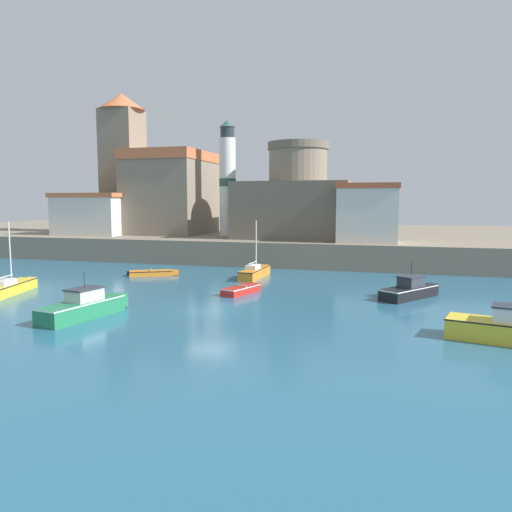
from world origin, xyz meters
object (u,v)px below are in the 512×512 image
(sailboat_orange_1, at_px, (255,272))
(lighthouse, at_px, (228,180))
(fortress, at_px, (298,203))
(motorboat_green_4, at_px, (84,306))
(motorboat_black_0, at_px, (410,290))
(church, at_px, (167,186))
(dinghy_orange_3, at_px, (152,273))
(harbor_shed_near_wharf, at_px, (90,214))
(sailboat_yellow_6, at_px, (9,287))
(dinghy_red_2, at_px, (242,289))
(harbor_shed_mid_row, at_px, (368,213))

(sailboat_orange_1, relative_size, lighthouse, 0.44)
(fortress, bearing_deg, motorboat_green_4, -100.85)
(motorboat_black_0, xyz_separation_m, church, (-29.13, 23.53, 7.80))
(dinghy_orange_3, distance_m, harbor_shed_near_wharf, 19.48)
(dinghy_orange_3, relative_size, fortress, 0.35)
(sailboat_orange_1, xyz_separation_m, motorboat_green_4, (-5.24, -16.47, 0.13))
(sailboat_orange_1, xyz_separation_m, church, (-16.67, 17.95, 7.85))
(sailboat_yellow_6, xyz_separation_m, fortress, (15.31, 26.42, 5.73))
(dinghy_orange_3, bearing_deg, harbor_shed_near_wharf, 139.36)
(sailboat_orange_1, bearing_deg, harbor_shed_near_wharf, 154.82)
(dinghy_red_2, relative_size, sailboat_yellow_6, 0.60)
(sailboat_yellow_6, bearing_deg, fortress, 59.90)
(motorboat_green_4, bearing_deg, lighthouse, 93.81)
(motorboat_black_0, relative_size, sailboat_yellow_6, 0.80)
(sailboat_orange_1, height_order, harbor_shed_mid_row, harbor_shed_mid_row)
(dinghy_red_2, height_order, church, church)
(sailboat_yellow_6, bearing_deg, motorboat_green_4, -26.82)
(motorboat_black_0, height_order, lighthouse, lighthouse)
(dinghy_red_2, xyz_separation_m, sailboat_yellow_6, (-15.65, -4.59, 0.17))
(dinghy_red_2, bearing_deg, harbor_shed_near_wharf, 143.38)
(dinghy_orange_3, xyz_separation_m, harbor_shed_near_wharf, (-14.35, 12.31, 4.69))
(harbor_shed_mid_row, bearing_deg, church, 161.15)
(lighthouse, bearing_deg, harbor_shed_mid_row, -16.51)
(motorboat_black_0, height_order, dinghy_orange_3, motorboat_black_0)
(sailboat_orange_1, bearing_deg, motorboat_green_4, -107.64)
(dinghy_red_2, height_order, fortress, fortress)
(motorboat_black_0, xyz_separation_m, motorboat_green_4, (-17.70, -10.89, 0.09))
(motorboat_green_4, relative_size, fortress, 0.50)
(fortress, xyz_separation_m, lighthouse, (-8.00, -0.66, 2.60))
(dinghy_red_2, xyz_separation_m, church, (-17.74, 25.10, 8.06))
(lighthouse, height_order, harbor_shed_near_wharf, lighthouse)
(motorboat_black_0, xyz_separation_m, harbor_shed_mid_row, (-3.73, 14.85, 4.79))
(sailboat_orange_1, height_order, harbor_shed_near_wharf, harbor_shed_near_wharf)
(dinghy_red_2, xyz_separation_m, harbor_shed_near_wharf, (-24.34, 18.09, 4.66))
(fortress, bearing_deg, sailboat_orange_1, -92.87)
(dinghy_red_2, height_order, lighthouse, lighthouse)
(sailboat_yellow_6, bearing_deg, motorboat_black_0, 12.85)
(motorboat_black_0, relative_size, sailboat_orange_1, 0.89)
(dinghy_orange_3, bearing_deg, motorboat_black_0, -11.11)
(dinghy_orange_3, bearing_deg, harbor_shed_mid_row, 31.11)
(sailboat_orange_1, distance_m, dinghy_orange_3, 9.03)
(sailboat_orange_1, bearing_deg, church, 132.89)
(motorboat_black_0, distance_m, lighthouse, 29.00)
(motorboat_black_0, distance_m, harbor_shed_near_wharf, 39.60)
(dinghy_orange_3, bearing_deg, sailboat_orange_1, 8.79)
(fortress, height_order, harbor_shed_near_wharf, fortress)
(sailboat_orange_1, bearing_deg, harbor_shed_mid_row, 46.71)
(dinghy_orange_3, xyz_separation_m, lighthouse, (1.65, 15.40, 8.53))
(motorboat_green_4, bearing_deg, church, 108.38)
(motorboat_black_0, bearing_deg, sailboat_orange_1, 155.89)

